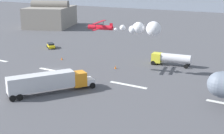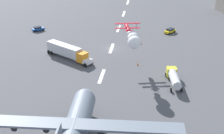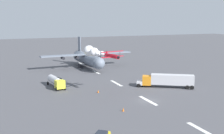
% 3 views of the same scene
% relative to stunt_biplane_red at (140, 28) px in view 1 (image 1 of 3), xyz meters
% --- Properties ---
extents(ground_plane, '(440.00, 440.00, 0.00)m').
position_rel_stunt_biplane_red_xyz_m(ground_plane, '(-17.65, -7.42, -9.93)').
color(ground_plane, '#4C4C51').
rests_on(ground_plane, ground).
extents(runway_stripe_4, '(8.00, 0.90, 0.01)m').
position_rel_stunt_biplane_red_xyz_m(runway_stripe_4, '(-17.65, -7.42, -9.93)').
color(runway_stripe_4, white).
rests_on(runway_stripe_4, ground).
extents(runway_stripe_5, '(8.00, 0.90, 0.01)m').
position_rel_stunt_biplane_red_xyz_m(runway_stripe_5, '(1.44, -7.42, -9.93)').
color(runway_stripe_5, white).
rests_on(runway_stripe_5, ground).
extents(stunt_biplane_red, '(16.32, 7.45, 3.07)m').
position_rel_stunt_biplane_red_xyz_m(stunt_biplane_red, '(0.00, 0.00, 0.00)').
color(stunt_biplane_red, red).
extents(semi_truck_orange, '(10.67, 14.78, 3.70)m').
position_rel_stunt_biplane_red_xyz_m(semi_truck_orange, '(-8.57, -18.59, -7.79)').
color(semi_truck_orange, silver).
rests_on(semi_truck_orange, ground).
extents(fuel_tanker_truck, '(9.39, 3.82, 2.90)m').
position_rel_stunt_biplane_red_xyz_m(fuel_tanker_truck, '(3.28, 10.28, -8.19)').
color(fuel_tanker_truck, yellow).
rests_on(fuel_tanker_truck, ground).
extents(airport_staff_sedan, '(4.53, 4.15, 1.52)m').
position_rel_stunt_biplane_red_xyz_m(airport_staff_sedan, '(-34.33, 10.52, -9.12)').
color(airport_staff_sedan, yellow).
rests_on(airport_staff_sedan, ground).
extents(hangar_building, '(23.83, 26.82, 11.18)m').
position_rel_stunt_biplane_red_xyz_m(hangar_building, '(-63.94, 43.69, -5.37)').
color(hangar_building, gray).
rests_on(hangar_building, ground).
extents(traffic_cone_near, '(0.44, 0.44, 0.75)m').
position_rel_stunt_biplane_red_xyz_m(traffic_cone_near, '(-22.34, 1.20, -9.56)').
color(traffic_cone_near, orange).
rests_on(traffic_cone_near, ground).
extents(traffic_cone_far, '(0.44, 0.44, 0.75)m').
position_rel_stunt_biplane_red_xyz_m(traffic_cone_far, '(-6.46, 1.15, -9.56)').
color(traffic_cone_far, orange).
rests_on(traffic_cone_far, ground).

